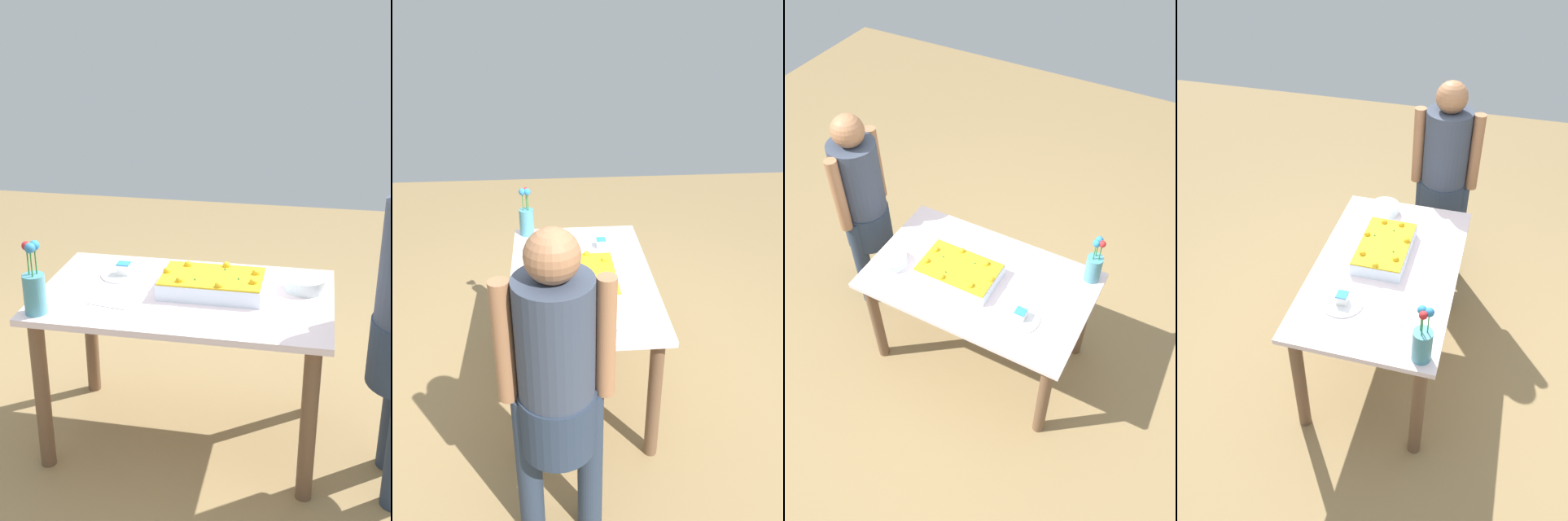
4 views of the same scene
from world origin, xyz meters
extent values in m
plane|color=olive|center=(0.00, 0.00, 0.00)|extent=(8.00, 8.00, 0.00)
cube|color=white|center=(0.00, 0.00, 0.76)|extent=(1.31, 0.79, 0.03)
cylinder|color=brown|center=(-0.58, -0.32, 0.37)|extent=(0.07, 0.07, 0.74)
cylinder|color=brown|center=(0.58, -0.32, 0.37)|extent=(0.07, 0.07, 0.74)
cylinder|color=brown|center=(-0.58, 0.32, 0.37)|extent=(0.07, 0.07, 0.74)
cylinder|color=brown|center=(0.58, 0.32, 0.37)|extent=(0.07, 0.07, 0.74)
cube|color=white|center=(-0.12, -0.04, 0.81)|extent=(0.46, 0.28, 0.07)
cube|color=gold|center=(-0.12, -0.04, 0.85)|extent=(0.45, 0.28, 0.01)
sphere|color=gold|center=(0.09, -0.04, 0.86)|extent=(0.04, 0.04, 0.04)
sphere|color=gold|center=(0.01, 0.06, 0.86)|extent=(0.04, 0.04, 0.04)
sphere|color=gold|center=(-0.16, 0.08, 0.86)|extent=(0.04, 0.04, 0.04)
sphere|color=gold|center=(-0.31, 0.01, 0.86)|extent=(0.04, 0.04, 0.04)
sphere|color=gold|center=(-0.31, -0.09, 0.86)|extent=(0.04, 0.04, 0.04)
sphere|color=gold|center=(-0.16, -0.15, 0.86)|extent=(0.04, 0.04, 0.04)
sphere|color=gold|center=(0.01, -0.13, 0.86)|extent=(0.04, 0.04, 0.04)
cone|color=#2D8438|center=(-0.05, 0.03, 0.85)|extent=(0.02, 0.02, 0.02)
cone|color=#2D8438|center=(-0.16, -0.11, 0.85)|extent=(0.02, 0.02, 0.02)
cone|color=#2D8438|center=(-0.24, -0.01, 0.85)|extent=(0.02, 0.02, 0.02)
cylinder|color=white|center=(0.33, -0.15, 0.77)|extent=(0.22, 0.22, 0.01)
cube|color=white|center=(0.33, -0.15, 0.80)|extent=(0.06, 0.06, 0.05)
cube|color=#2D83C3|center=(0.33, -0.15, 0.83)|extent=(0.06, 0.06, 0.01)
cube|color=silver|center=(0.31, 0.20, 0.77)|extent=(0.20, 0.05, 0.00)
cylinder|color=teal|center=(0.57, 0.31, 0.86)|extent=(0.09, 0.09, 0.17)
cylinder|color=#2D8438|center=(0.59, 0.31, 1.01)|extent=(0.01, 0.01, 0.12)
sphere|color=red|center=(0.59, 0.31, 1.07)|extent=(0.04, 0.04, 0.04)
cylinder|color=#2D8438|center=(0.57, 0.33, 1.01)|extent=(0.01, 0.01, 0.12)
sphere|color=teal|center=(0.57, 0.33, 1.07)|extent=(0.04, 0.04, 0.04)
cylinder|color=#2D8438|center=(0.56, 0.30, 1.01)|extent=(0.01, 0.01, 0.12)
sphere|color=teal|center=(0.56, 0.30, 1.07)|extent=(0.04, 0.04, 0.04)
cylinder|color=silver|center=(-0.53, -0.14, 0.80)|extent=(0.18, 0.18, 0.06)
cylinder|color=#29364B|center=(-0.96, 0.03, 0.39)|extent=(0.11, 0.11, 0.78)
cylinder|color=#29364B|center=(-0.96, 0.29, 0.39)|extent=(0.11, 0.11, 0.78)
cylinder|color=#29364B|center=(-0.96, 0.16, 0.66)|extent=(0.31, 0.32, 0.28)
cylinder|color=#384154|center=(-0.96, 0.16, 1.04)|extent=(0.30, 0.30, 0.52)
sphere|color=#A36D49|center=(-0.96, 0.16, 1.39)|extent=(0.20, 0.20, 0.20)
cylinder|color=#A36D49|center=(-0.96, -0.02, 1.04)|extent=(0.08, 0.08, 0.52)
cylinder|color=#A36D49|center=(-0.96, 0.35, 1.04)|extent=(0.08, 0.08, 0.52)
camera|label=1|loc=(-0.55, 2.61, 1.99)|focal=45.00mm
camera|label=2|loc=(-2.47, 0.17, 2.17)|focal=35.00mm
camera|label=3|loc=(0.92, -1.72, 3.03)|focal=35.00mm
camera|label=4|loc=(2.08, 0.50, 2.62)|focal=35.00mm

